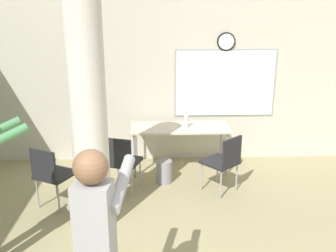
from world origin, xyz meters
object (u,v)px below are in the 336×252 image
at_px(chair_near_pillar, 51,172).
at_px(chair_table_left, 122,160).
at_px(bottle_on_table, 186,121).
at_px(person_playing_front, 97,242).
at_px(folding_table, 180,130).
at_px(chair_table_right, 224,160).

xyz_separation_m(chair_near_pillar, chair_table_left, (0.89, 0.40, 0.00)).
height_order(bottle_on_table, chair_near_pillar, bottle_on_table).
distance_m(chair_near_pillar, chair_table_left, 0.98).
height_order(chair_near_pillar, person_playing_front, person_playing_front).
distance_m(folding_table, person_playing_front, 3.56).
xyz_separation_m(chair_near_pillar, person_playing_front, (0.96, -2.29, 0.50)).
bearing_deg(chair_table_right, folding_table, 125.27).
bearing_deg(bottle_on_table, person_playing_front, -104.93).
relative_size(folding_table, chair_table_right, 1.81).
distance_m(chair_table_left, person_playing_front, 2.73).
distance_m(folding_table, chair_table_right, 1.02).
bearing_deg(chair_table_right, chair_near_pillar, -171.58).
bearing_deg(chair_table_right, bottle_on_table, 121.44).
bearing_deg(folding_table, chair_table_right, -54.73).
xyz_separation_m(chair_table_right, person_playing_front, (-1.39, -2.64, 0.50)).
distance_m(bottle_on_table, chair_table_left, 1.27).
bearing_deg(chair_near_pillar, chair_table_right, 8.42).
bearing_deg(folding_table, bottle_on_table, -17.52).
bearing_deg(bottle_on_table, chair_near_pillar, -148.78).
bearing_deg(person_playing_front, chair_table_right, 62.14).
height_order(chair_near_pillar, chair_table_left, same).
height_order(chair_table_left, person_playing_front, person_playing_front).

